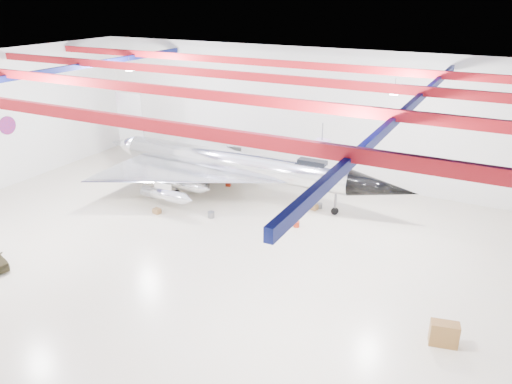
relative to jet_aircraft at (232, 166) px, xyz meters
The scene contains 14 objects.
floor 8.99m from the jet_aircraft, 73.10° to the right, with size 40.00×40.00×0.00m, color beige.
wall_back 7.82m from the jet_aircraft, 69.43° to the left, with size 40.00×40.00×0.00m, color silver.
ceiling 12.22m from the jet_aircraft, 73.10° to the right, with size 40.00×40.00×0.00m, color #0A0F38.
ceiling_structure 11.75m from the jet_aircraft, 73.10° to the right, with size 39.50×29.50×1.08m.
wall_roundel 18.71m from the jet_aircraft, 160.15° to the right, with size 1.50×1.50×0.10m, color #B21414.
jet_aircraft is the anchor object (origin of this frame).
desk 21.25m from the jet_aircraft, 32.53° to the right, with size 1.28×0.64×1.17m, color brown.
crate_ply 6.92m from the jet_aircraft, 117.36° to the right, with size 0.54×0.43×0.38m, color olive.
toolbox_red 2.86m from the jet_aircraft, 131.14° to the left, with size 0.40×0.32×0.28m, color #9E230F.
engine_drum 5.15m from the jet_aircraft, 79.05° to the right, with size 0.49×0.49×0.44m, color #59595B.
parts_bin 7.26m from the jet_aircraft, ahead, with size 0.57×0.46×0.40m, color olive.
crate_small 3.53m from the jet_aircraft, behind, with size 0.39×0.31×0.27m, color #59595B.
tool_chest 7.93m from the jet_aircraft, 24.26° to the right, with size 0.43×0.43×0.38m, color #9E230F.
spares_box 7.58m from the jet_aircraft, ahead, with size 0.42×0.42×0.37m, color #59595B.
Camera 1 is at (16.38, -23.70, 15.20)m, focal length 35.00 mm.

